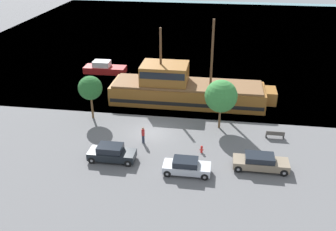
{
  "coord_description": "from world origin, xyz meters",
  "views": [
    {
      "loc": [
        6.85,
        -34.5,
        19.56
      ],
      "look_at": [
        1.46,
        2.0,
        1.2
      ],
      "focal_mm": 40.0,
      "sensor_mm": 36.0,
      "label": 1
    }
  ],
  "objects_px": {
    "moored_boat_dockside": "(104,68)",
    "fire_hydrant": "(202,149)",
    "pedestrian_walking_near": "(143,135)",
    "pirate_ship": "(184,89)",
    "parked_car_curb_rear": "(186,167)",
    "parked_car_curb_mid": "(260,162)",
    "bench_promenade_east": "(275,134)",
    "parked_car_curb_front": "(112,153)"
  },
  "relations": [
    {
      "from": "bench_promenade_east",
      "to": "pedestrian_walking_near",
      "type": "height_order",
      "value": "pedestrian_walking_near"
    },
    {
      "from": "parked_car_curb_mid",
      "to": "fire_hydrant",
      "type": "distance_m",
      "value": 5.82
    },
    {
      "from": "moored_boat_dockside",
      "to": "parked_car_curb_front",
      "type": "bearing_deg",
      "value": -71.37
    },
    {
      "from": "moored_boat_dockside",
      "to": "bench_promenade_east",
      "type": "xyz_separation_m",
      "value": [
        23.54,
        -16.82,
        -0.24
      ]
    },
    {
      "from": "parked_car_curb_front",
      "to": "parked_car_curb_rear",
      "type": "height_order",
      "value": "parked_car_curb_front"
    },
    {
      "from": "parked_car_curb_front",
      "to": "bench_promenade_east",
      "type": "bearing_deg",
      "value": 22.55
    },
    {
      "from": "parked_car_curb_front",
      "to": "parked_car_curb_mid",
      "type": "bearing_deg",
      "value": 2.25
    },
    {
      "from": "parked_car_curb_mid",
      "to": "pedestrian_walking_near",
      "type": "bearing_deg",
      "value": 165.14
    },
    {
      "from": "moored_boat_dockside",
      "to": "parked_car_curb_rear",
      "type": "bearing_deg",
      "value": -58.38
    },
    {
      "from": "moored_boat_dockside",
      "to": "parked_car_curb_mid",
      "type": "bearing_deg",
      "value": -46.56
    },
    {
      "from": "moored_boat_dockside",
      "to": "fire_hydrant",
      "type": "distance_m",
      "value": 26.29
    },
    {
      "from": "parked_car_curb_front",
      "to": "bench_promenade_east",
      "type": "height_order",
      "value": "parked_car_curb_front"
    },
    {
      "from": "parked_car_curb_mid",
      "to": "parked_car_curb_rear",
      "type": "bearing_deg",
      "value": -165.92
    },
    {
      "from": "parked_car_curb_front",
      "to": "parked_car_curb_rear",
      "type": "distance_m",
      "value": 7.26
    },
    {
      "from": "fire_hydrant",
      "to": "parked_car_curb_front",
      "type": "bearing_deg",
      "value": -162.66
    },
    {
      "from": "parked_car_curb_mid",
      "to": "fire_hydrant",
      "type": "xyz_separation_m",
      "value": [
        -5.43,
        2.05,
        -0.33
      ]
    },
    {
      "from": "parked_car_curb_mid",
      "to": "fire_hydrant",
      "type": "relative_size",
      "value": 6.49
    },
    {
      "from": "parked_car_curb_mid",
      "to": "bench_promenade_east",
      "type": "bearing_deg",
      "value": 71.86
    },
    {
      "from": "pirate_ship",
      "to": "pedestrian_walking_near",
      "type": "height_order",
      "value": "pirate_ship"
    },
    {
      "from": "parked_car_curb_mid",
      "to": "fire_hydrant",
      "type": "height_order",
      "value": "parked_car_curb_mid"
    },
    {
      "from": "parked_car_curb_front",
      "to": "parked_car_curb_rear",
      "type": "bearing_deg",
      "value": -8.74
    },
    {
      "from": "pedestrian_walking_near",
      "to": "parked_car_curb_mid",
      "type": "bearing_deg",
      "value": -14.86
    },
    {
      "from": "bench_promenade_east",
      "to": "parked_car_curb_rear",
      "type": "bearing_deg",
      "value": -138.16
    },
    {
      "from": "pirate_ship",
      "to": "parked_car_curb_rear",
      "type": "distance_m",
      "value": 15.53
    },
    {
      "from": "parked_car_curb_front",
      "to": "fire_hydrant",
      "type": "xyz_separation_m",
      "value": [
        8.29,
        2.59,
        -0.37
      ]
    },
    {
      "from": "moored_boat_dockside",
      "to": "pedestrian_walking_near",
      "type": "relative_size",
      "value": 3.5
    },
    {
      "from": "fire_hydrant",
      "to": "bench_promenade_east",
      "type": "relative_size",
      "value": 0.41
    },
    {
      "from": "parked_car_curb_front",
      "to": "bench_promenade_east",
      "type": "relative_size",
      "value": 2.34
    },
    {
      "from": "moored_boat_dockside",
      "to": "fire_hydrant",
      "type": "xyz_separation_m",
      "value": [
        16.15,
        -20.74,
        -0.27
      ]
    },
    {
      "from": "pirate_ship",
      "to": "fire_hydrant",
      "type": "distance_m",
      "value": 12.14
    },
    {
      "from": "bench_promenade_east",
      "to": "pedestrian_walking_near",
      "type": "bearing_deg",
      "value": -167.65
    },
    {
      "from": "moored_boat_dockside",
      "to": "bench_promenade_east",
      "type": "distance_m",
      "value": 28.94
    },
    {
      "from": "moored_boat_dockside",
      "to": "fire_hydrant",
      "type": "height_order",
      "value": "moored_boat_dockside"
    },
    {
      "from": "parked_car_curb_rear",
      "to": "parked_car_curb_front",
      "type": "bearing_deg",
      "value": 171.26
    },
    {
      "from": "moored_boat_dockside",
      "to": "parked_car_curb_front",
      "type": "xyz_separation_m",
      "value": [
        7.86,
        -23.33,
        0.1
      ]
    },
    {
      "from": "pedestrian_walking_near",
      "to": "fire_hydrant",
      "type": "bearing_deg",
      "value": -9.31
    },
    {
      "from": "fire_hydrant",
      "to": "parked_car_curb_mid",
      "type": "bearing_deg",
      "value": -20.68
    },
    {
      "from": "pirate_ship",
      "to": "parked_car_curb_rear",
      "type": "bearing_deg",
      "value": -82.98
    },
    {
      "from": "parked_car_curb_front",
      "to": "parked_car_curb_rear",
      "type": "xyz_separation_m",
      "value": [
        7.18,
        -1.1,
        -0.06
      ]
    },
    {
      "from": "moored_boat_dockside",
      "to": "parked_car_curb_front",
      "type": "relative_size",
      "value": 1.42
    },
    {
      "from": "parked_car_curb_rear",
      "to": "moored_boat_dockside",
      "type": "bearing_deg",
      "value": 121.62
    },
    {
      "from": "parked_car_curb_rear",
      "to": "fire_hydrant",
      "type": "xyz_separation_m",
      "value": [
        1.11,
        3.69,
        -0.31
      ]
    }
  ]
}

